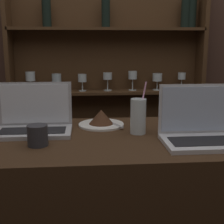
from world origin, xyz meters
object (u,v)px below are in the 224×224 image
laptop_near (34,121)px  cake_plate (101,119)px  laptop_far (201,130)px  water_glass (138,116)px  coffee_cup (38,135)px

laptop_near → cake_plate: laptop_near is taller
laptop_far → water_glass: (-0.24, 0.15, 0.03)m
water_glass → coffee_cup: (-0.43, -0.14, -0.04)m
laptop_far → water_glass: bearing=148.5°
cake_plate → coffee_cup: size_ratio=2.66×
laptop_near → laptop_far: laptop_far is taller
laptop_far → cake_plate: laptop_far is taller
laptop_near → cake_plate: size_ratio=1.53×
laptop_near → water_glass: (0.47, -0.06, 0.03)m
laptop_near → laptop_far: 0.74m
laptop_near → laptop_far: bearing=-16.3°
cake_plate → water_glass: water_glass is taller
laptop_near → coffee_cup: bearing=-77.2°
laptop_near → water_glass: size_ratio=1.45×
laptop_near → water_glass: water_glass is taller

